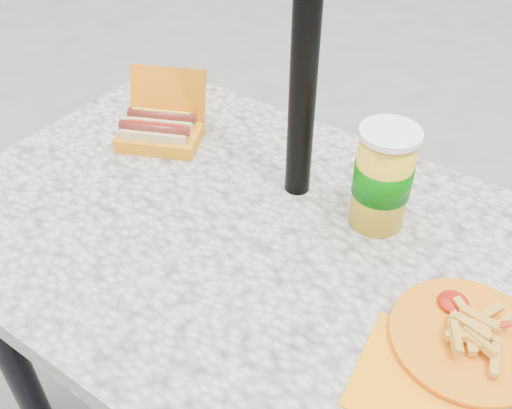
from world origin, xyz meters
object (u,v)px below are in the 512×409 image
Objects in this scene: umbrella_pole at (307,20)px; soda_cup at (383,178)px; fries_plate at (464,339)px; hotdog_box at (160,129)px.

soda_cup is at bearing 0.12° from umbrella_pole.
umbrella_pole is at bearing 156.21° from fries_plate.
umbrella_pole is 0.30m from soda_cup.
umbrella_pole is at bearing -179.88° from soda_cup.
umbrella_pole is 0.47m from hotdog_box.
soda_cup is at bearing 142.41° from fries_plate.
soda_cup is (0.51, 0.03, 0.07)m from hotdog_box.
fries_plate is at bearing -37.59° from soda_cup.
umbrella_pole reaches higher than fries_plate.
fries_plate is at bearing -23.79° from umbrella_pole.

